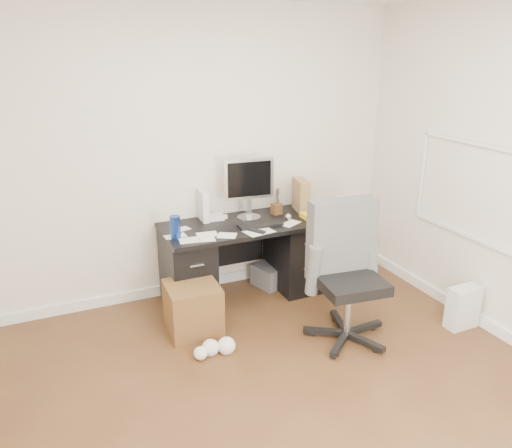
{
  "coord_description": "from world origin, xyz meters",
  "views": [
    {
      "loc": [
        -1.36,
        -2.41,
        2.31
      ],
      "look_at": [
        0.24,
        1.2,
        0.9
      ],
      "focal_mm": 35.0,
      "sensor_mm": 36.0,
      "label": 1
    }
  ],
  "objects_px": {
    "lcd_monitor": "(249,189)",
    "pc_tower": "(340,259)",
    "keyboard": "(260,225)",
    "office_chair": "(350,275)",
    "desk": "(243,258)",
    "wicker_basket": "(193,308)"
  },
  "relations": [
    {
      "from": "lcd_monitor",
      "to": "pc_tower",
      "type": "height_order",
      "value": "lcd_monitor"
    },
    {
      "from": "keyboard",
      "to": "pc_tower",
      "type": "height_order",
      "value": "keyboard"
    },
    {
      "from": "lcd_monitor",
      "to": "office_chair",
      "type": "bearing_deg",
      "value": -65.61
    },
    {
      "from": "lcd_monitor",
      "to": "pc_tower",
      "type": "distance_m",
      "value": 1.26
    },
    {
      "from": "desk",
      "to": "pc_tower",
      "type": "distance_m",
      "value": 1.06
    },
    {
      "from": "office_chair",
      "to": "pc_tower",
      "type": "relative_size",
      "value": 2.45
    },
    {
      "from": "desk",
      "to": "pc_tower",
      "type": "bearing_deg",
      "value": -5.51
    },
    {
      "from": "office_chair",
      "to": "desk",
      "type": "bearing_deg",
      "value": 121.73
    },
    {
      "from": "desk",
      "to": "pc_tower",
      "type": "height_order",
      "value": "desk"
    },
    {
      "from": "desk",
      "to": "office_chair",
      "type": "bearing_deg",
      "value": -64.67
    },
    {
      "from": "office_chair",
      "to": "wicker_basket",
      "type": "distance_m",
      "value": 1.35
    },
    {
      "from": "keyboard",
      "to": "office_chair",
      "type": "bearing_deg",
      "value": -65.29
    },
    {
      "from": "lcd_monitor",
      "to": "wicker_basket",
      "type": "xyz_separation_m",
      "value": [
        -0.74,
        -0.52,
        -0.83
      ]
    },
    {
      "from": "keyboard",
      "to": "office_chair",
      "type": "distance_m",
      "value": 1.01
    },
    {
      "from": "lcd_monitor",
      "to": "wicker_basket",
      "type": "bearing_deg",
      "value": -139.37
    },
    {
      "from": "pc_tower",
      "to": "wicker_basket",
      "type": "relative_size",
      "value": 1.1
    },
    {
      "from": "office_chair",
      "to": "wicker_basket",
      "type": "relative_size",
      "value": 2.7
    },
    {
      "from": "lcd_monitor",
      "to": "desk",
      "type": "bearing_deg",
      "value": -131.45
    },
    {
      "from": "office_chair",
      "to": "keyboard",
      "type": "bearing_deg",
      "value": 118.72
    },
    {
      "from": "desk",
      "to": "wicker_basket",
      "type": "distance_m",
      "value": 0.78
    },
    {
      "from": "pc_tower",
      "to": "office_chair",
      "type": "bearing_deg",
      "value": -96.14
    },
    {
      "from": "wicker_basket",
      "to": "lcd_monitor",
      "type": "bearing_deg",
      "value": 34.99
    }
  ]
}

